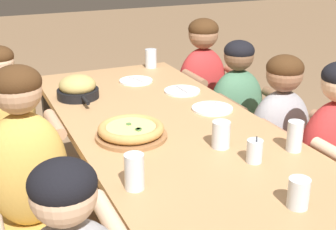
# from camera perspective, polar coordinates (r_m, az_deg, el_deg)

# --- Properties ---
(dining_table) EXTENTS (2.23, 0.93, 0.79)m
(dining_table) POSITION_cam_1_polar(r_m,az_deg,el_deg) (2.32, 0.00, -2.99)
(dining_table) COLOR tan
(dining_table) RESTS_ON ground
(pizza_board_main) EXTENTS (0.33, 0.33, 0.07)m
(pizza_board_main) POSITION_cam_1_polar(r_m,az_deg,el_deg) (2.14, -4.52, -1.94)
(pizza_board_main) COLOR #996B42
(pizza_board_main) RESTS_ON dining_table
(skillet_bowl) EXTENTS (0.34, 0.24, 0.13)m
(skillet_bowl) POSITION_cam_1_polar(r_m,az_deg,el_deg) (2.70, -10.95, 3.24)
(skillet_bowl) COLOR black
(skillet_bowl) RESTS_ON dining_table
(empty_plate_a) EXTENTS (0.21, 0.21, 0.02)m
(empty_plate_a) POSITION_cam_1_polar(r_m,az_deg,el_deg) (2.97, -3.92, 4.19)
(empty_plate_a) COLOR white
(empty_plate_a) RESTS_ON dining_table
(empty_plate_b) EXTENTS (0.22, 0.22, 0.02)m
(empty_plate_b) POSITION_cam_1_polar(r_m,az_deg,el_deg) (2.49, 5.42, 0.80)
(empty_plate_b) COLOR white
(empty_plate_b) RESTS_ON dining_table
(empty_plate_c) EXTENTS (0.21, 0.21, 0.02)m
(empty_plate_c) POSITION_cam_1_polar(r_m,az_deg,el_deg) (2.77, 1.73, 2.96)
(empty_plate_c) COLOR white
(empty_plate_c) RESTS_ON dining_table
(cocktail_glass_blue) EXTENTS (0.07, 0.07, 0.12)m
(cocktail_glass_blue) POSITION_cam_1_polar(r_m,az_deg,el_deg) (1.93, 10.49, -4.47)
(cocktail_glass_blue) COLOR silver
(cocktail_glass_blue) RESTS_ON dining_table
(drinking_glass_a) EXTENTS (0.07, 0.07, 0.13)m
(drinking_glass_a) POSITION_cam_1_polar(r_m,az_deg,el_deg) (2.07, 15.18, -2.69)
(drinking_glass_a) COLOR silver
(drinking_glass_a) RESTS_ON dining_table
(drinking_glass_b) EXTENTS (0.07, 0.07, 0.14)m
(drinking_glass_b) POSITION_cam_1_polar(r_m,az_deg,el_deg) (1.71, -4.12, -7.17)
(drinking_glass_b) COLOR silver
(drinking_glass_b) RESTS_ON dining_table
(drinking_glass_c) EXTENTS (0.08, 0.08, 0.13)m
(drinking_glass_c) POSITION_cam_1_polar(r_m,az_deg,el_deg) (3.29, -2.10, 6.76)
(drinking_glass_c) COLOR silver
(drinking_glass_c) RESTS_ON dining_table
(drinking_glass_d) EXTENTS (0.08, 0.08, 0.12)m
(drinking_glass_d) POSITION_cam_1_polar(r_m,az_deg,el_deg) (2.04, 6.47, -2.59)
(drinking_glass_d) COLOR silver
(drinking_glass_d) RESTS_ON dining_table
(drinking_glass_e) EXTENTS (0.07, 0.07, 0.11)m
(drinking_glass_e) POSITION_cam_1_polar(r_m,az_deg,el_deg) (1.66, 15.61, -9.28)
(drinking_glass_e) COLOR silver
(drinking_glass_e) RESTS_ON dining_table
(diner_far_midleft) EXTENTS (0.51, 0.40, 1.06)m
(diner_far_midleft) POSITION_cam_1_polar(r_m,az_deg,el_deg) (3.08, 8.20, -1.60)
(diner_far_midleft) COLOR #477556
(diner_far_midleft) RESTS_ON ground
(diner_far_center) EXTENTS (0.51, 0.40, 1.07)m
(diner_far_center) POSITION_cam_1_polar(r_m,az_deg,el_deg) (2.74, 13.21, -4.71)
(diner_far_center) COLOR #99999E
(diner_far_center) RESTS_ON ground
(diner_far_left) EXTENTS (0.51, 0.40, 1.12)m
(diner_far_left) POSITION_cam_1_polar(r_m,az_deg,el_deg) (3.45, 4.14, 1.81)
(diner_far_left) COLOR #B22D2D
(diner_far_left) RESTS_ON ground
(diner_near_left) EXTENTS (0.51, 0.40, 1.06)m
(diner_near_left) POSITION_cam_1_polar(r_m,az_deg,el_deg) (3.09, -18.83, -2.59)
(diner_near_left) COLOR gold
(diner_near_left) RESTS_ON ground
(diner_far_midright) EXTENTS (0.51, 0.40, 1.13)m
(diner_far_midright) POSITION_cam_1_polar(r_m,az_deg,el_deg) (2.46, 18.94, -7.93)
(diner_far_midright) COLOR #B22D2D
(diner_far_midright) RESTS_ON ground
(diner_near_center) EXTENTS (0.51, 0.40, 1.17)m
(diner_near_center) POSITION_cam_1_polar(r_m,az_deg,el_deg) (2.23, -16.42, -9.86)
(diner_near_center) COLOR gold
(diner_near_center) RESTS_ON ground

